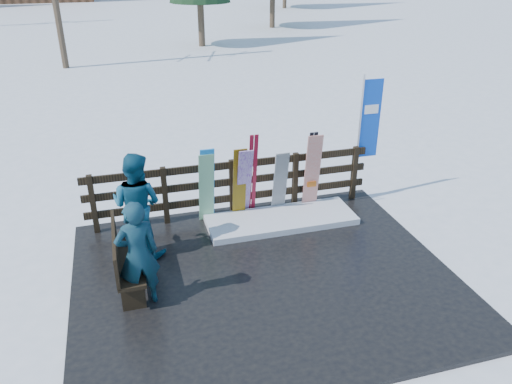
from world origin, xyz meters
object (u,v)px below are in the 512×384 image
object	(u,v)px
snowboard_0	(207,186)
person_back	(137,205)
snowboard_1	(206,188)
snowboard_2	(239,184)
snowboard_5	(312,173)
rental_flag	(367,124)
bench	(124,258)
snowboard_3	(244,183)
snowboard_4	(280,183)
person_front	(138,254)

from	to	relation	value
snowboard_0	person_back	distance (m)	1.50
snowboard_1	snowboard_2	size ratio (longest dim) A/B	0.99
snowboard_5	rental_flag	bearing A→B (deg)	12.15
snowboard_0	snowboard_1	bearing A→B (deg)	-180.00
snowboard_1	bench	bearing A→B (deg)	-134.18
snowboard_0	snowboard_3	xyz separation A→B (m)	(0.71, 0.00, -0.04)
snowboard_4	person_front	bearing A→B (deg)	-143.35
bench	person_front	distance (m)	0.61
person_back	snowboard_3	bearing A→B (deg)	-127.72
snowboard_2	snowboard_4	size ratio (longest dim) A/B	1.12
snowboard_2	snowboard_1	bearing A→B (deg)	-180.00
snowboard_2	snowboard_4	distance (m)	0.82
snowboard_2	person_back	distance (m)	2.07
snowboard_2	rental_flag	size ratio (longest dim) A/B	0.58
bench	rental_flag	bearing A→B (deg)	21.05
snowboard_5	person_back	world-z (taller)	person_back
snowboard_5	person_front	world-z (taller)	person_front
snowboard_3	snowboard_0	bearing A→B (deg)	-180.00
person_front	snowboard_1	bearing A→B (deg)	-132.73
snowboard_2	snowboard_3	xyz separation A→B (m)	(0.09, 0.00, -0.00)
snowboard_3	person_back	xyz separation A→B (m)	(-2.03, -0.71, 0.18)
rental_flag	person_back	xyz separation A→B (m)	(-4.67, -0.98, -0.69)
snowboard_0	person_front	bearing A→B (deg)	-123.66
snowboard_5	rental_flag	world-z (taller)	rental_flag
snowboard_4	snowboard_3	bearing A→B (deg)	180.00
snowboard_4	person_front	world-z (taller)	person_front
snowboard_1	snowboard_5	world-z (taller)	snowboard_5
snowboard_2	snowboard_4	bearing A→B (deg)	0.00
bench	snowboard_3	size ratio (longest dim) A/B	0.98
snowboard_1	snowboard_2	world-z (taller)	snowboard_2
rental_flag	person_back	size ratio (longest dim) A/B	1.42
snowboard_4	snowboard_5	distance (m)	0.68
snowboard_1	rental_flag	world-z (taller)	rental_flag
person_front	person_back	bearing A→B (deg)	-103.06
snowboard_1	snowboard_4	xyz separation A→B (m)	(1.45, 0.00, -0.07)
snowboard_3	person_back	world-z (taller)	person_back
bench	snowboard_0	distance (m)	2.32
snowboard_0	snowboard_1	size ratio (longest dim) A/B	1.07
snowboard_0	snowboard_3	distance (m)	0.71
person_front	person_back	world-z (taller)	person_back
snowboard_3	person_back	distance (m)	2.16
snowboard_4	person_back	xyz separation A→B (m)	(-2.75, -0.71, 0.26)
bench	snowboard_4	size ratio (longest dim) A/B	1.12
bench	snowboard_3	bearing A→B (deg)	35.24
snowboard_4	person_front	distance (m)	3.55
snowboard_0	rental_flag	distance (m)	3.46
snowboard_3	rental_flag	world-z (taller)	rental_flag
snowboard_3	person_front	size ratio (longest dim) A/B	0.91
snowboard_4	person_back	world-z (taller)	person_back
snowboard_0	snowboard_3	world-z (taller)	snowboard_0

